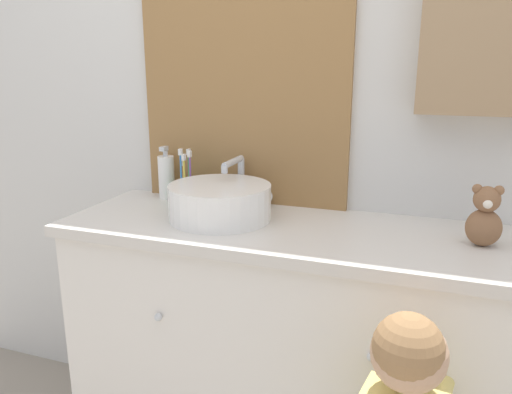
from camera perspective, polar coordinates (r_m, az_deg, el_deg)
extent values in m
cube|color=silver|center=(1.76, 5.90, 10.56)|extent=(3.20, 0.06, 2.50)
cube|color=olive|center=(1.78, -1.50, 13.06)|extent=(0.76, 0.02, 1.01)
cube|color=#B2C1CC|center=(1.78, -1.58, 13.05)|extent=(0.70, 0.01, 0.95)
cube|color=silver|center=(1.76, 2.85, -17.84)|extent=(1.37, 0.46, 0.86)
cube|color=beige|center=(1.56, 3.06, -3.94)|extent=(1.41, 0.50, 0.03)
sphere|color=silver|center=(1.57, -11.12, -13.33)|extent=(0.02, 0.02, 0.02)
sphere|color=silver|center=(1.40, 13.06, -17.40)|extent=(0.02, 0.02, 0.02)
cylinder|color=white|center=(1.62, -4.15, -0.57)|extent=(0.33, 0.33, 0.11)
cylinder|color=silver|center=(1.60, -4.19, 1.27)|extent=(0.27, 0.27, 0.01)
cylinder|color=silver|center=(1.78, -1.70, 1.81)|extent=(0.02, 0.02, 0.17)
cylinder|color=silver|center=(1.70, -2.64, 4.04)|extent=(0.02, 0.15, 0.02)
cylinder|color=silver|center=(1.63, -3.63, 3.16)|extent=(0.02, 0.02, 0.02)
sphere|color=white|center=(1.76, 1.08, 0.05)|extent=(0.05, 0.05, 0.05)
cylinder|color=#66B27F|center=(1.82, -7.99, 0.46)|extent=(0.09, 0.09, 0.08)
cylinder|color=#8E56B7|center=(1.80, -7.52, 2.40)|extent=(0.01, 0.01, 0.18)
cube|color=white|center=(1.78, -7.60, 4.90)|extent=(0.01, 0.02, 0.02)
cylinder|color=#47B26B|center=(1.82, -7.64, 2.61)|extent=(0.01, 0.01, 0.18)
cube|color=white|center=(1.81, -7.73, 5.12)|extent=(0.01, 0.02, 0.02)
cylinder|color=orange|center=(1.83, -8.36, 2.00)|extent=(0.01, 0.01, 0.14)
cube|color=white|center=(1.82, -8.44, 3.89)|extent=(0.01, 0.02, 0.02)
cylinder|color=#3884DB|center=(1.80, -8.54, 2.49)|extent=(0.01, 0.01, 0.19)
cube|color=white|center=(1.78, -8.64, 5.12)|extent=(0.01, 0.02, 0.02)
cylinder|color=#E5CC4C|center=(1.79, -8.19, 2.17)|extent=(0.01, 0.01, 0.17)
cube|color=white|center=(1.78, -8.27, 4.52)|extent=(0.01, 0.02, 0.02)
cylinder|color=white|center=(1.89, -10.19, 2.22)|extent=(0.06, 0.06, 0.16)
cylinder|color=silver|center=(1.87, -10.32, 4.94)|extent=(0.02, 0.02, 0.02)
cube|color=silver|center=(1.86, -10.50, 5.46)|extent=(0.02, 0.03, 0.02)
sphere|color=tan|center=(1.19, 17.07, -16.78)|extent=(0.17, 0.17, 0.17)
sphere|color=#997047|center=(1.17, 17.00, -16.16)|extent=(0.15, 0.15, 0.15)
cylinder|color=#E0CC70|center=(1.42, 20.87, -19.28)|extent=(0.08, 0.26, 0.04)
cylinder|color=orange|center=(1.51, 21.78, -15.43)|extent=(0.02, 0.05, 0.12)
ellipsoid|color=brown|center=(1.51, 24.56, -3.21)|extent=(0.10, 0.08, 0.11)
sphere|color=brown|center=(1.49, 24.89, -0.23)|extent=(0.07, 0.07, 0.07)
sphere|color=brown|center=(1.48, 23.97, 0.86)|extent=(0.03, 0.03, 0.03)
sphere|color=brown|center=(1.49, 26.03, 0.68)|extent=(0.03, 0.03, 0.03)
sphere|color=silver|center=(1.46, 24.96, -0.73)|extent=(0.03, 0.03, 0.03)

